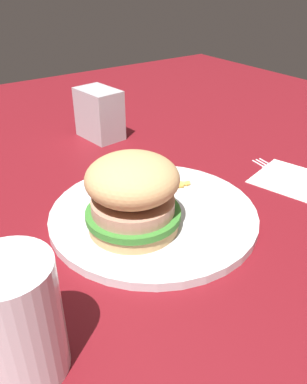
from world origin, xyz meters
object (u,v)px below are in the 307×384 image
object	(u,v)px
napkin	(292,179)
napkin_dispenser	(99,114)
drink_glass	(18,324)
sandwich	(133,193)
plate	(154,214)
fries_pile	(156,180)
fork	(291,178)

from	to	relation	value
napkin	napkin_dispenser	distance (m)	0.38
napkin_dispenser	drink_glass	bearing A→B (deg)	-42.34
sandwich	napkin_dispenser	distance (m)	0.34
napkin	drink_glass	xyz separation A→B (m)	(0.47, 0.09, 0.05)
drink_glass	napkin_dispenser	world-z (taller)	drink_glass
plate	sandwich	bearing A→B (deg)	20.53
sandwich	fries_pile	xyz separation A→B (m)	(-0.09, -0.08, -0.05)
sandwich	fries_pile	size ratio (longest dim) A/B	1.24
fries_pile	drink_glass	world-z (taller)	drink_glass
plate	sandwich	xyz separation A→B (m)	(0.04, 0.02, 0.06)
sandwich	napkin	bearing A→B (deg)	175.31
plate	sandwich	distance (m)	0.07
fork	napkin_dispenser	world-z (taller)	napkin_dispenser
napkin	sandwich	bearing A→B (deg)	-4.69
napkin	napkin_dispenser	bearing A→B (deg)	-64.13
sandwich	napkin	size ratio (longest dim) A/B	1.10
sandwich	napkin	world-z (taller)	sandwich
sandwich	napkin	distance (m)	0.30
fries_pile	fork	bearing A→B (deg)	153.34
fork	plate	bearing A→B (deg)	-8.75
fork	napkin_dispenser	size ratio (longest dim) A/B	1.78
plate	fries_pile	xyz separation A→B (m)	(-0.05, -0.06, 0.01)
napkin	fork	bearing A→B (deg)	-97.43
napkin	napkin_dispenser	world-z (taller)	napkin_dispenser
fork	drink_glass	distance (m)	0.48
fries_pile	napkin_dispenser	size ratio (longest dim) A/B	1.00
napkin_dispenser	plate	bearing A→B (deg)	-22.01
fries_pile	drink_glass	size ratio (longest dim) A/B	0.85
sandwich	plate	bearing A→B (deg)	-159.47
napkin	napkin_dispenser	size ratio (longest dim) A/B	1.13
drink_glass	napkin_dispenser	bearing A→B (deg)	-125.57
plate	napkin_dispenser	size ratio (longest dim) A/B	2.92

